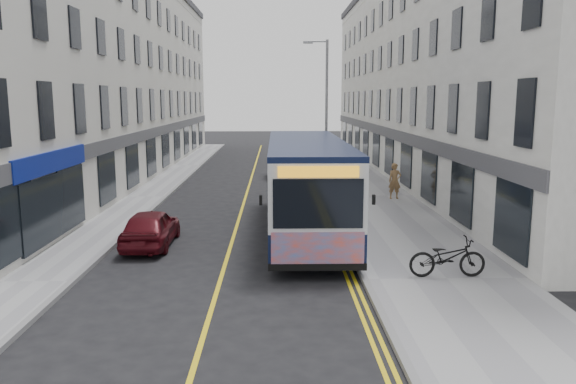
{
  "coord_description": "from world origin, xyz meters",
  "views": [
    {
      "loc": [
        1.56,
        -15.92,
        5.02
      ],
      "look_at": [
        2.0,
        4.38,
        1.6
      ],
      "focal_mm": 35.0,
      "sensor_mm": 36.0,
      "label": 1
    }
  ],
  "objects_px": {
    "bicycle": "(447,257)",
    "pedestrian_near": "(395,181)",
    "car_maroon": "(151,228)",
    "car_white": "(280,168)",
    "city_bus": "(306,182)",
    "streetlamp": "(325,110)",
    "pedestrian_far": "(360,174)"
  },
  "relations": [
    {
      "from": "bicycle",
      "to": "pedestrian_near",
      "type": "xyz_separation_m",
      "value": [
        1.1,
        12.2,
        0.32
      ]
    },
    {
      "from": "car_maroon",
      "to": "car_white",
      "type": "bearing_deg",
      "value": -105.36
    },
    {
      "from": "pedestrian_near",
      "to": "car_white",
      "type": "relative_size",
      "value": 0.45
    },
    {
      "from": "city_bus",
      "to": "car_white",
      "type": "relative_size",
      "value": 3.07
    },
    {
      "from": "bicycle",
      "to": "streetlamp",
      "type": "bearing_deg",
      "value": 7.37
    },
    {
      "from": "pedestrian_far",
      "to": "car_maroon",
      "type": "bearing_deg",
      "value": -126.88
    },
    {
      "from": "streetlamp",
      "to": "pedestrian_near",
      "type": "bearing_deg",
      "value": -41.83
    },
    {
      "from": "car_maroon",
      "to": "pedestrian_far",
      "type": "bearing_deg",
      "value": -130.68
    },
    {
      "from": "streetlamp",
      "to": "pedestrian_near",
      "type": "height_order",
      "value": "streetlamp"
    },
    {
      "from": "city_bus",
      "to": "streetlamp",
      "type": "bearing_deg",
      "value": 80.88
    },
    {
      "from": "pedestrian_near",
      "to": "car_maroon",
      "type": "relative_size",
      "value": 0.46
    },
    {
      "from": "pedestrian_near",
      "to": "car_white",
      "type": "bearing_deg",
      "value": 119.4
    },
    {
      "from": "pedestrian_far",
      "to": "bicycle",
      "type": "bearing_deg",
      "value": -84.78
    },
    {
      "from": "pedestrian_far",
      "to": "streetlamp",
      "type": "bearing_deg",
      "value": 151.61
    },
    {
      "from": "streetlamp",
      "to": "car_white",
      "type": "height_order",
      "value": "streetlamp"
    },
    {
      "from": "pedestrian_near",
      "to": "pedestrian_far",
      "type": "relative_size",
      "value": 0.88
    },
    {
      "from": "streetlamp",
      "to": "bicycle",
      "type": "relative_size",
      "value": 3.79
    },
    {
      "from": "car_white",
      "to": "pedestrian_near",
      "type": "bearing_deg",
      "value": -56.72
    },
    {
      "from": "streetlamp",
      "to": "car_maroon",
      "type": "height_order",
      "value": "streetlamp"
    },
    {
      "from": "city_bus",
      "to": "car_maroon",
      "type": "bearing_deg",
      "value": -160.01
    },
    {
      "from": "bicycle",
      "to": "car_white",
      "type": "height_order",
      "value": "car_white"
    },
    {
      "from": "bicycle",
      "to": "pedestrian_far",
      "type": "relative_size",
      "value": 1.06
    },
    {
      "from": "streetlamp",
      "to": "car_maroon",
      "type": "xyz_separation_m",
      "value": [
        -6.89,
        -11.18,
        -3.73
      ]
    },
    {
      "from": "car_white",
      "to": "car_maroon",
      "type": "height_order",
      "value": "car_maroon"
    },
    {
      "from": "pedestrian_near",
      "to": "bicycle",
      "type": "bearing_deg",
      "value": -100.19
    },
    {
      "from": "pedestrian_far",
      "to": "car_white",
      "type": "relative_size",
      "value": 0.51
    },
    {
      "from": "pedestrian_far",
      "to": "car_maroon",
      "type": "relative_size",
      "value": 0.52
    },
    {
      "from": "bicycle",
      "to": "car_maroon",
      "type": "xyz_separation_m",
      "value": [
        -9.0,
        3.89,
        -0.03
      ]
    },
    {
      "from": "car_maroon",
      "to": "pedestrian_near",
      "type": "bearing_deg",
      "value": -140.57
    },
    {
      "from": "bicycle",
      "to": "pedestrian_near",
      "type": "height_order",
      "value": "pedestrian_near"
    },
    {
      "from": "city_bus",
      "to": "pedestrian_far",
      "type": "xyz_separation_m",
      "value": [
        3.25,
        8.1,
        -0.78
      ]
    },
    {
      "from": "streetlamp",
      "to": "car_white",
      "type": "bearing_deg",
      "value": 114.22
    }
  ]
}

